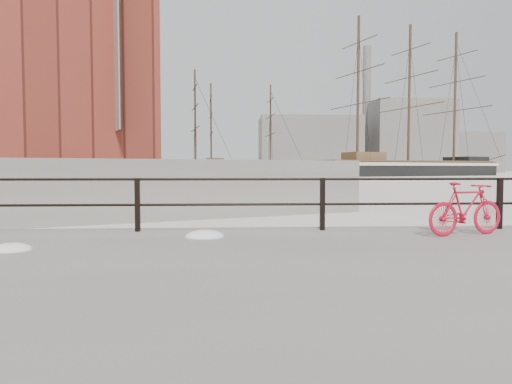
# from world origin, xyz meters

# --- Properties ---
(ground) EXTENTS (400.00, 400.00, 0.00)m
(ground) POSITION_xyz_m (0.00, 0.00, 0.00)
(ground) COLOR white
(ground) RESTS_ON ground
(far_quay) EXTENTS (78.44, 148.07, 1.80)m
(far_quay) POSITION_xyz_m (-40.00, 72.00, 0.90)
(far_quay) COLOR gray
(far_quay) RESTS_ON ground
(guardrail) EXTENTS (28.00, 0.10, 1.00)m
(guardrail) POSITION_xyz_m (0.00, -0.15, 0.85)
(guardrail) COLOR black
(guardrail) RESTS_ON promenade
(bicycle) EXTENTS (1.57, 0.64, 0.94)m
(bicycle) POSITION_xyz_m (-1.11, -0.97, 0.82)
(bicycle) COLOR red
(bicycle) RESTS_ON promenade
(barque_black) EXTENTS (57.07, 36.29, 31.14)m
(barque_black) POSITION_xyz_m (29.79, 80.23, 0.00)
(barque_black) COLOR black
(barque_black) RESTS_ON ground
(schooner_mid) EXTENTS (26.22, 13.17, 18.51)m
(schooner_mid) POSITION_xyz_m (-3.44, 79.22, 0.00)
(schooner_mid) COLOR white
(schooner_mid) RESTS_ON ground
(schooner_left) EXTENTS (27.02, 16.09, 19.13)m
(schooner_left) POSITION_xyz_m (-17.12, 68.94, 0.00)
(schooner_left) COLOR beige
(schooner_left) RESTS_ON ground
(workboat_near) EXTENTS (12.30, 12.13, 7.00)m
(workboat_near) POSITION_xyz_m (-26.64, 34.52, 0.00)
(workboat_near) COLOR black
(workboat_near) RESTS_ON ground
(apartment_cream) EXTENTS (24.16, 21.40, 21.20)m
(apartment_cream) POSITION_xyz_m (-38.11, 61.98, 12.40)
(apartment_cream) COLOR beige
(apartment_cream) RESTS_ON far_quay
(apartment_grey) EXTENTS (26.02, 22.15, 23.20)m
(apartment_grey) POSITION_xyz_m (-46.35, 82.38, 13.40)
(apartment_grey) COLOR #989893
(apartment_grey) RESTS_ON far_quay
(apartment_brick) EXTENTS (27.87, 22.90, 21.20)m
(apartment_brick) POSITION_xyz_m (-54.97, 103.70, 12.40)
(apartment_brick) COLOR brown
(apartment_brick) RESTS_ON far_quay
(industrial_west) EXTENTS (32.00, 18.00, 18.00)m
(industrial_west) POSITION_xyz_m (20.00, 140.00, 9.00)
(industrial_west) COLOR gray
(industrial_west) RESTS_ON ground
(industrial_mid) EXTENTS (26.00, 20.00, 24.00)m
(industrial_mid) POSITION_xyz_m (55.00, 145.00, 12.00)
(industrial_mid) COLOR gray
(industrial_mid) RESTS_ON ground
(industrial_east) EXTENTS (20.00, 16.00, 14.00)m
(industrial_east) POSITION_xyz_m (78.00, 150.00, 7.00)
(industrial_east) COLOR gray
(industrial_east) RESTS_ON ground
(smokestack) EXTENTS (2.80, 2.80, 44.00)m
(smokestack) POSITION_xyz_m (42.00, 150.00, 22.00)
(smokestack) COLOR gray
(smokestack) RESTS_ON ground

